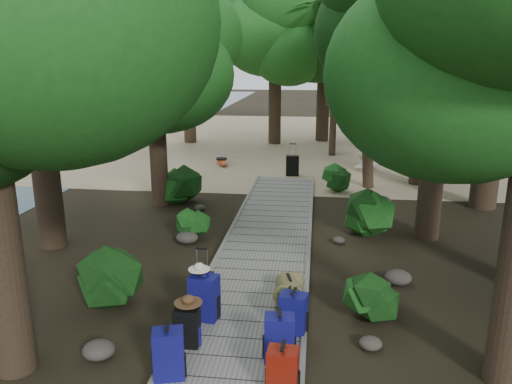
% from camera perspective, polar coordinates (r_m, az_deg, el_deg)
% --- Properties ---
extents(ground, '(120.00, 120.00, 0.00)m').
position_cam_1_polar(ground, '(10.95, 0.95, -7.37)').
color(ground, black).
rests_on(ground, ground).
extents(sand_beach, '(40.00, 22.00, 0.02)m').
position_cam_1_polar(sand_beach, '(26.42, 4.65, 5.90)').
color(sand_beach, tan).
rests_on(sand_beach, ground).
extents(boardwalk, '(2.00, 12.00, 0.12)m').
position_cam_1_polar(boardwalk, '(11.86, 1.47, -5.27)').
color(boardwalk, gray).
rests_on(boardwalk, ground).
extents(backpack_left_a, '(0.46, 0.38, 0.75)m').
position_cam_1_polar(backpack_left_a, '(6.88, -9.98, -17.50)').
color(backpack_left_a, navy).
rests_on(backpack_left_a, boardwalk).
extents(backpack_left_b, '(0.36, 0.26, 0.66)m').
position_cam_1_polar(backpack_left_b, '(7.52, -7.90, -14.79)').
color(backpack_left_b, black).
rests_on(backpack_left_b, boardwalk).
extents(backpack_left_c, '(0.49, 0.39, 0.82)m').
position_cam_1_polar(backpack_left_c, '(8.15, -5.94, -11.61)').
color(backpack_left_c, navy).
rests_on(backpack_left_c, boardwalk).
extents(backpack_right_a, '(0.40, 0.30, 0.68)m').
position_cam_1_polar(backpack_right_a, '(6.54, 3.06, -19.56)').
color(backpack_right_a, maroon).
rests_on(backpack_right_a, boardwalk).
extents(backpack_right_b, '(0.43, 0.32, 0.74)m').
position_cam_1_polar(backpack_right_b, '(7.14, 2.69, -16.06)').
color(backpack_right_b, navy).
rests_on(backpack_right_b, boardwalk).
extents(backpack_right_c, '(0.45, 0.36, 0.69)m').
position_cam_1_polar(backpack_right_c, '(7.80, 4.30, -13.40)').
color(backpack_right_c, navy).
rests_on(backpack_right_c, boardwalk).
extents(backpack_right_d, '(0.35, 0.28, 0.49)m').
position_cam_1_polar(backpack_right_d, '(8.26, 3.75, -12.46)').
color(backpack_right_d, '#343815').
rests_on(backpack_right_d, boardwalk).
extents(duffel_right_khaki, '(0.52, 0.66, 0.39)m').
position_cam_1_polar(duffel_right_khaki, '(8.82, 3.79, -10.94)').
color(duffel_right_khaki, olive).
rests_on(duffel_right_khaki, boardwalk).
extents(suitcase_on_boardwalk, '(0.37, 0.22, 0.56)m').
position_cam_1_polar(suitcase_on_boardwalk, '(8.66, -6.10, -10.87)').
color(suitcase_on_boardwalk, black).
rests_on(suitcase_on_boardwalk, boardwalk).
extents(lone_suitcase_on_sand, '(0.48, 0.30, 0.73)m').
position_cam_1_polar(lone_suitcase_on_sand, '(18.26, 4.18, 3.01)').
color(lone_suitcase_on_sand, black).
rests_on(lone_suitcase_on_sand, sand_beach).
extents(hat_brown, '(0.41, 0.41, 0.12)m').
position_cam_1_polar(hat_brown, '(7.37, -7.77, -12.02)').
color(hat_brown, '#51351E').
rests_on(hat_brown, backpack_left_b).
extents(hat_white, '(0.35, 0.35, 0.12)m').
position_cam_1_polar(hat_white, '(8.02, -6.52, -8.41)').
color(hat_white, silver).
rests_on(hat_white, backpack_left_c).
extents(kayak, '(1.75, 3.36, 0.33)m').
position_cam_1_polar(kayak, '(20.29, -3.96, 3.65)').
color(kayak, '#B03B0F').
rests_on(kayak, sand_beach).
extents(sun_lounger, '(1.15, 1.73, 0.53)m').
position_cam_1_polar(sun_lounger, '(19.76, 12.49, 3.31)').
color(sun_lounger, silver).
rests_on(sun_lounger, sand_beach).
extents(tree_right_c, '(4.60, 4.60, 7.96)m').
position_cam_1_polar(tree_right_c, '(12.02, 20.48, 13.18)').
color(tree_right_c, black).
rests_on(tree_right_c, ground).
extents(tree_right_d, '(5.82, 5.82, 10.66)m').
position_cam_1_polar(tree_right_d, '(15.39, 26.63, 17.84)').
color(tree_right_d, black).
rests_on(tree_right_d, ground).
extents(tree_right_e, '(4.37, 4.37, 7.86)m').
position_cam_1_polar(tree_right_e, '(17.49, 18.93, 13.45)').
color(tree_right_e, black).
rests_on(tree_right_e, ground).
extents(tree_right_f, '(5.92, 5.92, 10.58)m').
position_cam_1_polar(tree_right_f, '(20.23, 22.73, 17.08)').
color(tree_right_f, black).
rests_on(tree_right_f, ground).
extents(tree_left_b, '(4.75, 4.75, 8.55)m').
position_cam_1_polar(tree_left_b, '(11.76, -24.19, 14.25)').
color(tree_left_b, black).
rests_on(tree_left_b, ground).
extents(tree_left_c, '(4.12, 4.12, 7.17)m').
position_cam_1_polar(tree_left_c, '(14.43, -11.52, 12.40)').
color(tree_left_c, black).
rests_on(tree_left_c, ground).
extents(tree_back_a, '(5.14, 5.14, 8.89)m').
position_cam_1_polar(tree_back_a, '(25.04, 2.22, 15.63)').
color(tree_back_a, black).
rests_on(tree_back_a, ground).
extents(tree_back_b, '(5.31, 5.31, 9.49)m').
position_cam_1_polar(tree_back_b, '(26.14, 7.89, 16.13)').
color(tree_back_b, black).
rests_on(tree_back_b, ground).
extents(tree_back_c, '(5.37, 5.37, 9.67)m').
position_cam_1_polar(tree_back_c, '(26.51, 15.79, 15.91)').
color(tree_back_c, black).
rests_on(tree_back_c, ground).
extents(tree_back_d, '(5.28, 5.28, 8.79)m').
position_cam_1_polar(tree_back_d, '(25.61, -7.83, 15.38)').
color(tree_back_d, black).
rests_on(tree_back_d, ground).
extents(palm_right_a, '(4.88, 4.88, 8.31)m').
position_cam_1_polar(palm_right_a, '(16.86, 13.92, 14.54)').
color(palm_right_a, '#1C4613').
rests_on(palm_right_a, ground).
extents(palm_right_b, '(3.95, 3.95, 7.64)m').
position_cam_1_polar(palm_right_b, '(22.03, 18.13, 13.38)').
color(palm_right_b, '#1C4613').
rests_on(palm_right_b, ground).
extents(palm_right_c, '(4.12, 4.12, 6.55)m').
position_cam_1_polar(palm_right_c, '(22.30, 9.59, 12.50)').
color(palm_right_c, '#1C4613').
rests_on(palm_right_c, ground).
extents(palm_left_a, '(4.01, 4.01, 6.38)m').
position_cam_1_polar(palm_left_a, '(18.08, -11.64, 11.60)').
color(palm_left_a, '#1C4613').
rests_on(palm_left_a, ground).
extents(rock_left_a, '(0.47, 0.42, 0.26)m').
position_cam_1_polar(rock_left_a, '(7.83, -17.54, -16.83)').
color(rock_left_a, '#4C473F').
rests_on(rock_left_a, ground).
extents(rock_left_b, '(0.36, 0.32, 0.20)m').
position_cam_1_polar(rock_left_b, '(9.40, -16.79, -11.34)').
color(rock_left_b, '#4C473F').
rests_on(rock_left_b, ground).
extents(rock_left_c, '(0.52, 0.47, 0.29)m').
position_cam_1_polar(rock_left_c, '(11.76, -7.89, -5.16)').
color(rock_left_c, '#4C473F').
rests_on(rock_left_c, ground).
extents(rock_left_d, '(0.31, 0.28, 0.17)m').
position_cam_1_polar(rock_left_d, '(14.22, -6.41, -1.78)').
color(rock_left_d, '#4C473F').
rests_on(rock_left_d, ground).
extents(rock_right_a, '(0.34, 0.31, 0.19)m').
position_cam_1_polar(rock_right_a, '(7.89, 12.94, -16.50)').
color(rock_right_a, '#4C473F').
rests_on(rock_right_a, ground).
extents(rock_right_b, '(0.51, 0.46, 0.28)m').
position_cam_1_polar(rock_right_b, '(10.00, 15.92, -9.36)').
color(rock_right_b, '#4C473F').
rests_on(rock_right_b, ground).
extents(rock_right_c, '(0.29, 0.26, 0.16)m').
position_cam_1_polar(rock_right_c, '(11.82, 9.42, -5.45)').
color(rock_right_c, '#4C473F').
rests_on(rock_right_c, ground).
extents(rock_right_d, '(0.54, 0.48, 0.30)m').
position_cam_1_polar(rock_right_d, '(15.04, 14.18, -0.97)').
color(rock_right_d, '#4C473F').
rests_on(rock_right_d, ground).
extents(shrub_left_a, '(1.16, 1.16, 1.04)m').
position_cam_1_polar(shrub_left_a, '(8.97, -16.05, -9.62)').
color(shrub_left_a, '#185018').
rests_on(shrub_left_a, ground).
extents(shrub_left_b, '(0.79, 0.79, 0.71)m').
position_cam_1_polar(shrub_left_b, '(11.91, -7.35, -3.79)').
color(shrub_left_b, '#185018').
rests_on(shrub_left_b, ground).
extents(shrub_left_c, '(1.26, 1.26, 1.13)m').
position_cam_1_polar(shrub_left_c, '(15.16, -8.35, 1.10)').
color(shrub_left_c, '#185018').
rests_on(shrub_left_c, ground).
extents(shrub_right_a, '(0.88, 0.88, 0.80)m').
position_cam_1_polar(shrub_right_a, '(8.45, 13.68, -11.96)').
color(shrub_right_a, '#185018').
rests_on(shrub_right_a, ground).
extents(shrub_right_b, '(1.42, 1.42, 1.28)m').
position_cam_1_polar(shrub_right_b, '(12.31, 13.32, -2.08)').
color(shrub_right_b, '#185018').
rests_on(shrub_right_b, ground).
extents(shrub_right_c, '(0.96, 0.96, 0.87)m').
position_cam_1_polar(shrub_right_c, '(16.12, 9.35, 1.41)').
color(shrub_right_c, '#185018').
rests_on(shrub_right_c, ground).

